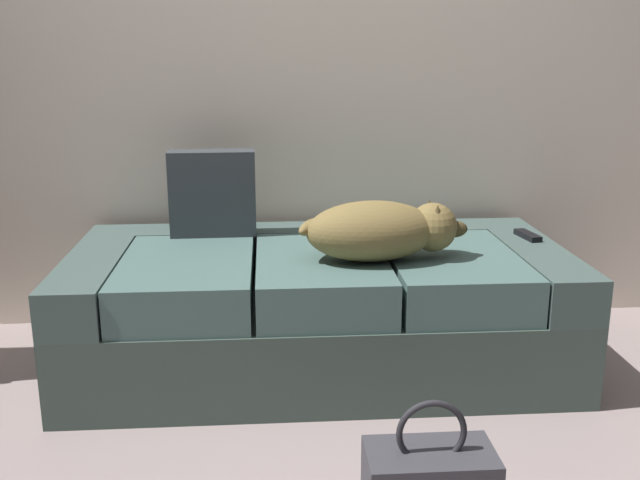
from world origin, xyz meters
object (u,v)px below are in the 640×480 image
couch (319,308)px  throw_pillow (213,193)px  dog_tan (382,230)px  tv_remote (528,235)px

couch → throw_pillow: throw_pillow is taller
dog_tan → tv_remote: 0.68m
tv_remote → throw_pillow: size_ratio=0.44×
couch → dog_tan: (0.21, -0.15, 0.34)m
dog_tan → couch: bearing=145.0°
dog_tan → throw_pillow: throw_pillow is taller
dog_tan → throw_pillow: size_ratio=1.85×
tv_remote → throw_pillow: 1.26m
throw_pillow → couch: bearing=-32.2°
throw_pillow → tv_remote: bearing=-6.9°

